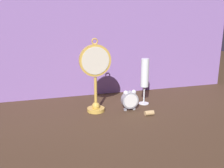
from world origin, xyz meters
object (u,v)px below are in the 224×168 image
object	(u,v)px
pocket_watch_on_stand	(95,74)
alarm_clock_twin_bell	(130,99)
wine_cork	(149,113)
champagne_flute	(145,76)

from	to	relation	value
pocket_watch_on_stand	alarm_clock_twin_bell	bearing A→B (deg)	-12.11
pocket_watch_on_stand	alarm_clock_twin_bell	xyz separation A→B (m)	(0.16, -0.03, -0.12)
pocket_watch_on_stand	wine_cork	xyz separation A→B (m)	(0.22, -0.12, -0.17)
champagne_flute	wine_cork	world-z (taller)	champagne_flute
pocket_watch_on_stand	alarm_clock_twin_bell	size ratio (longest dim) A/B	3.42
alarm_clock_twin_bell	wine_cork	world-z (taller)	alarm_clock_twin_bell
alarm_clock_twin_bell	wine_cork	xyz separation A→B (m)	(0.06, -0.08, -0.04)
champagne_flute	wine_cork	bearing A→B (deg)	-104.50
wine_cork	alarm_clock_twin_bell	bearing A→B (deg)	127.27
pocket_watch_on_stand	champagne_flute	bearing A→B (deg)	7.57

